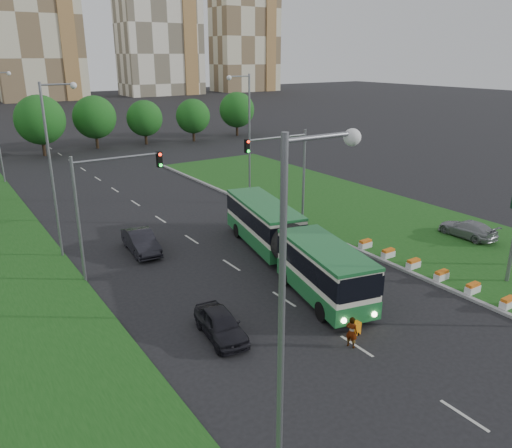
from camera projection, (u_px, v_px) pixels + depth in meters
ground at (323, 287)px, 30.89m from camera, size 360.00×360.00×0.00m
grass_median at (375, 216)px, 44.00m from camera, size 14.00×60.00×0.15m
median_kerb at (314, 231)px, 40.34m from camera, size 0.30×60.00×0.18m
lane_markings at (152, 214)px, 45.06m from camera, size 0.20×100.00×0.01m
flower_planters at (427, 269)px, 32.30m from camera, size 1.10×11.50×0.60m
traffic_mast_median at (288, 165)px, 39.55m from camera, size 5.76×0.32×8.00m
traffic_mast_left at (103, 196)px, 30.80m from camera, size 5.76×0.32×8.00m
street_lamps at (201, 168)px, 35.25m from camera, size 36.00×60.00×12.00m
tree_line at (141, 116)px, 77.99m from camera, size 120.00×8.00×9.00m
apartment_tower_ceast at (33, 14)px, 148.79m from camera, size 25.00×15.00×50.00m
apartment_tower_east at (158, 24)px, 170.29m from camera, size 27.00×15.00×47.00m
midrise_east at (245, 37)px, 189.80m from camera, size 24.00×14.00×40.00m
articulated_bus at (285, 243)px, 33.12m from camera, size 2.76×17.71×2.92m
car_left_near at (221, 324)px, 25.19m from camera, size 2.20×4.39×1.43m
car_left_far at (141, 242)px, 36.07m from camera, size 2.10×4.99×1.60m
car_median at (467, 229)px, 38.66m from camera, size 1.88×4.59×1.33m
pedestrian at (352, 332)px, 24.30m from camera, size 0.60×0.70×1.63m
shopping_trolley at (356, 328)px, 25.56m from camera, size 0.40×0.42×0.68m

